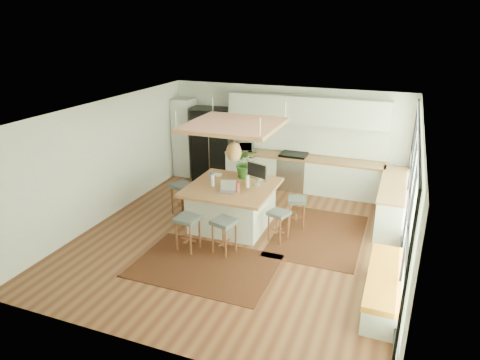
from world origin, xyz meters
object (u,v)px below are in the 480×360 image
at_px(island, 232,205).
at_px(microwave, 244,144).
at_px(stool_near_right, 224,236).
at_px(stool_right_back, 297,212).
at_px(stool_near_left, 188,234).
at_px(stool_right_front, 278,225).
at_px(fridge, 210,147).
at_px(island_plant, 246,166).
at_px(stool_left_side, 182,200).
at_px(laptop, 227,187).
at_px(monitor, 257,174).

bearing_deg(island, microwave, 105.35).
bearing_deg(microwave, stool_near_right, -94.90).
bearing_deg(stool_right_back, stool_near_left, -134.10).
distance_m(stool_right_front, microwave, 3.62).
bearing_deg(fridge, stool_right_back, -55.22).
bearing_deg(stool_near_right, island_plant, 97.48).
bearing_deg(stool_near_left, stool_left_side, 121.89).
height_order(laptop, monitor, monitor).
height_order(stool_near_left, stool_right_back, stool_near_left).
xyz_separation_m(stool_right_front, stool_right_back, (0.19, 0.77, 0.00)).
relative_size(stool_right_back, monitor, 1.21).
bearing_deg(stool_right_front, island_plant, 138.14).
distance_m(stool_near_right, island_plant, 2.05).
height_order(stool_right_front, monitor, monitor).
height_order(fridge, stool_near_left, fridge).
relative_size(stool_right_front, island_plant, 0.94).
distance_m(island, microwave, 2.83).
bearing_deg(stool_right_front, laptop, -177.95).
relative_size(island, stool_near_left, 2.55).
height_order(stool_near_left, laptop, laptop).
bearing_deg(stool_right_back, island_plant, 170.80).
relative_size(stool_near_right, microwave, 1.25).
bearing_deg(stool_right_front, stool_right_back, 76.06).
bearing_deg(stool_left_side, island_plant, 20.53).
bearing_deg(monitor, microwave, 138.14).
bearing_deg(stool_left_side, fridge, 99.72).
bearing_deg(stool_right_front, microwave, 122.52).
height_order(stool_right_front, stool_left_side, stool_left_side).
xyz_separation_m(stool_near_left, monitor, (0.87, 1.62, 0.83)).
distance_m(island, laptop, 0.69).
height_order(island, stool_right_front, island).
height_order(fridge, laptop, fridge).
bearing_deg(stool_left_side, stool_right_front, -10.32).
bearing_deg(stool_near_right, fridge, 118.21).
distance_m(stool_right_front, stool_left_side, 2.52).
bearing_deg(island, fridge, 123.31).
bearing_deg(stool_right_front, monitor, 139.53).
xyz_separation_m(island, laptop, (0.04, -0.37, 0.58)).
distance_m(stool_near_right, stool_left_side, 2.11).
bearing_deg(stool_near_right, stool_right_back, 57.88).
relative_size(laptop, monitor, 0.63).
xyz_separation_m(fridge, microwave, (1.01, 0.00, 0.19)).
bearing_deg(fridge, stool_near_left, -91.05).
relative_size(stool_near_left, monitor, 1.30).
distance_m(fridge, stool_right_back, 3.86).
relative_size(stool_near_right, island_plant, 1.03).
distance_m(island, island_plant, 0.98).
xyz_separation_m(island, stool_right_front, (1.17, -0.33, -0.11)).
bearing_deg(stool_near_left, stool_right_back, 45.90).
xyz_separation_m(island, stool_near_left, (-0.38, -1.37, -0.11)).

